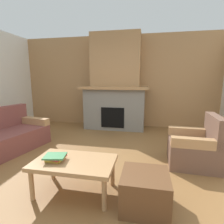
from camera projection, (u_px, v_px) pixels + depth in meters
ground at (86, 171)px, 2.79m from camera, size 9.00×9.00×0.00m
wall_back_wood_panel at (117, 82)px, 5.45m from camera, size 6.00×0.12×2.70m
fireplace at (115, 88)px, 5.12m from camera, size 1.90×0.82×2.70m
armchair at (196, 148)px, 2.96m from camera, size 0.80×0.80×0.85m
coffee_table at (74, 165)px, 2.20m from camera, size 1.00×0.60×0.43m
ottoman at (145, 191)px, 1.97m from camera, size 0.52×0.52×0.40m
book_stack_near_edge at (55, 157)px, 2.18m from camera, size 0.29×0.26×0.07m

